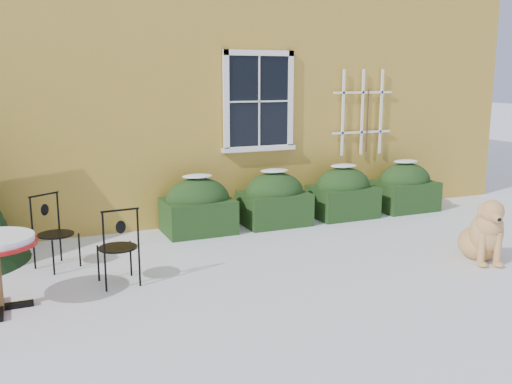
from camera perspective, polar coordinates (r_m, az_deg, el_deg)
name	(u,v)px	position (r m, az deg, el deg)	size (l,w,h in m)	color
ground	(290,283)	(6.76, 3.43, -9.05)	(80.00, 80.00, 0.00)	white
house	(145,37)	(12.99, -10.99, 14.97)	(12.40, 8.40, 6.40)	gold
hedge_row	(309,197)	(9.56, 5.37, -0.47)	(4.95, 0.80, 0.91)	black
patio_chair_near	(119,246)	(6.74, -13.59, -5.27)	(0.45, 0.44, 0.93)	black
patio_chair_far	(54,232)	(7.58, -19.58, -3.75)	(0.57, 0.56, 0.93)	black
dog	(484,235)	(7.98, 21.86, -4.01)	(0.76, 0.94, 0.88)	tan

